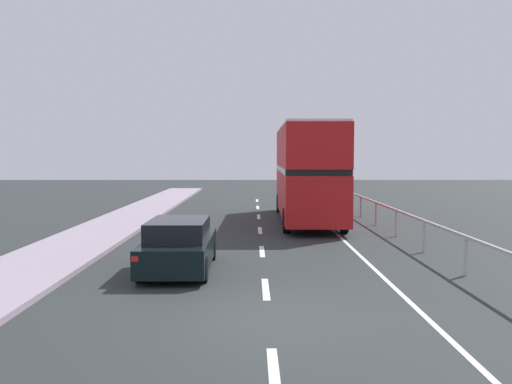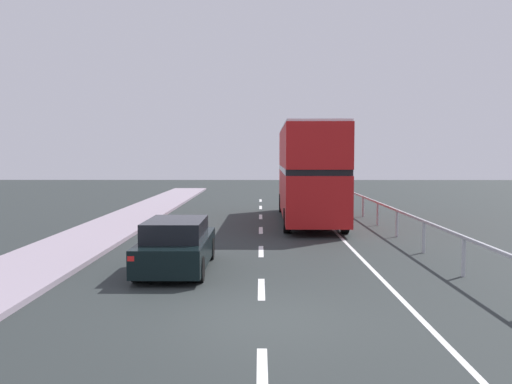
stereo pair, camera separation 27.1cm
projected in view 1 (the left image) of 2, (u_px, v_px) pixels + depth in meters
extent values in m
cube|color=#272C2C|center=(269.00, 321.00, 10.70)|extent=(75.51, 120.00, 0.10)
cube|color=silver|center=(274.00, 374.00, 7.97)|extent=(0.16, 2.12, 0.01)
cube|color=silver|center=(266.00, 289.00, 13.06)|extent=(0.16, 2.12, 0.01)
cube|color=silver|center=(262.00, 251.00, 18.16)|extent=(0.16, 2.12, 0.01)
cube|color=silver|center=(260.00, 230.00, 23.25)|extent=(0.16, 2.12, 0.01)
cube|color=silver|center=(259.00, 217.00, 28.34)|extent=(0.16, 2.12, 0.01)
cube|color=silver|center=(258.00, 207.00, 33.44)|extent=(0.16, 2.12, 0.01)
cube|color=silver|center=(257.00, 200.00, 38.53)|extent=(0.16, 2.12, 0.01)
cube|color=silver|center=(347.00, 244.00, 19.70)|extent=(0.12, 46.00, 0.01)
cube|color=#AFB0B7|center=(409.00, 215.00, 19.64)|extent=(0.08, 42.00, 0.08)
cylinder|color=#AFB0B7|center=(466.00, 256.00, 14.44)|extent=(0.10, 0.10, 1.01)
cylinder|color=#AFB0B7|center=(424.00, 237.00, 17.93)|extent=(0.10, 0.10, 1.01)
cylinder|color=#AFB0B7|center=(396.00, 223.00, 21.42)|extent=(0.10, 0.10, 1.01)
cylinder|color=#AFB0B7|center=(376.00, 214.00, 24.91)|extent=(0.10, 0.10, 1.01)
cylinder|color=#AFB0B7|center=(361.00, 207.00, 28.41)|extent=(0.10, 0.10, 1.01)
cylinder|color=#AFB0B7|center=(349.00, 201.00, 31.90)|extent=(0.10, 0.10, 1.01)
cylinder|color=#AFB0B7|center=(340.00, 196.00, 35.39)|extent=(0.10, 0.10, 1.01)
cylinder|color=#AFB0B7|center=(332.00, 193.00, 38.88)|extent=(0.10, 0.10, 1.01)
cube|color=#B51617|center=(307.00, 193.00, 26.33)|extent=(2.64, 11.19, 1.98)
cube|color=black|center=(307.00, 169.00, 26.25)|extent=(2.65, 10.75, 0.24)
cube|color=#B51617|center=(307.00, 148.00, 26.19)|extent=(2.64, 11.19, 1.78)
cube|color=silver|center=(307.00, 127.00, 26.13)|extent=(2.58, 10.97, 0.10)
cube|color=black|center=(299.00, 185.00, 31.87)|extent=(2.25, 0.07, 1.39)
cube|color=yellow|center=(299.00, 141.00, 31.71)|extent=(1.50, 0.06, 0.28)
cylinder|color=black|center=(279.00, 203.00, 30.56)|extent=(0.29, 1.00, 1.00)
cylinder|color=black|center=(321.00, 203.00, 30.55)|extent=(0.29, 1.00, 1.00)
cylinder|color=black|center=(286.00, 221.00, 22.42)|extent=(0.29, 1.00, 1.00)
cylinder|color=black|center=(344.00, 221.00, 22.40)|extent=(0.29, 1.00, 1.00)
cube|color=black|center=(180.00, 250.00, 15.20)|extent=(1.71, 4.41, 0.70)
cube|color=black|center=(178.00, 229.00, 14.94)|extent=(1.50, 2.43, 0.51)
cube|color=red|center=(135.00, 259.00, 13.01)|extent=(0.16, 0.06, 0.12)
cube|color=red|center=(200.00, 259.00, 13.02)|extent=(0.16, 0.06, 0.12)
cylinder|color=black|center=(160.00, 249.00, 16.71)|extent=(0.20, 0.64, 0.64)
cylinder|color=black|center=(212.00, 249.00, 16.72)|extent=(0.20, 0.64, 0.64)
cylinder|color=black|center=(140.00, 269.00, 13.71)|extent=(0.20, 0.64, 0.64)
cylinder|color=black|center=(203.00, 269.00, 13.72)|extent=(0.20, 0.64, 0.64)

